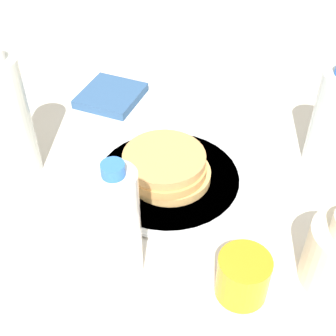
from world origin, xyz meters
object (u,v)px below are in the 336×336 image
(pancake_stack, at_px, (166,167))
(water_bottle_mid, at_px, (11,118))
(water_bottle_near, at_px, (119,226))
(water_bottle_far, at_px, (332,119))
(plate, at_px, (168,178))
(juice_glass, at_px, (243,276))

(pancake_stack, relative_size, water_bottle_mid, 0.64)
(water_bottle_near, distance_m, water_bottle_far, 0.45)
(pancake_stack, height_order, water_bottle_near, water_bottle_near)
(water_bottle_far, bearing_deg, water_bottle_near, -97.55)
(pancake_stack, distance_m, water_bottle_far, 0.32)
(plate, bearing_deg, juice_glass, -18.37)
(juice_glass, distance_m, water_bottle_far, 0.36)
(plate, relative_size, water_bottle_far, 1.38)
(juice_glass, bearing_deg, water_bottle_far, 104.53)
(pancake_stack, relative_size, water_bottle_far, 0.77)
(water_bottle_mid, distance_m, water_bottle_far, 0.58)
(plate, height_order, pancake_stack, pancake_stack)
(pancake_stack, bearing_deg, water_bottle_mid, -140.78)
(juice_glass, xyz_separation_m, water_bottle_far, (-0.09, 0.35, 0.06))
(water_bottle_mid, bearing_deg, juice_glass, 11.84)
(juice_glass, height_order, water_bottle_far, water_bottle_far)
(juice_glass, height_order, water_bottle_near, water_bottle_near)
(water_bottle_mid, bearing_deg, plate, 39.94)
(water_bottle_far, bearing_deg, plate, -121.18)
(pancake_stack, relative_size, water_bottle_near, 0.73)
(water_bottle_near, bearing_deg, water_bottle_mid, 178.75)
(water_bottle_near, bearing_deg, water_bottle_far, 82.45)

